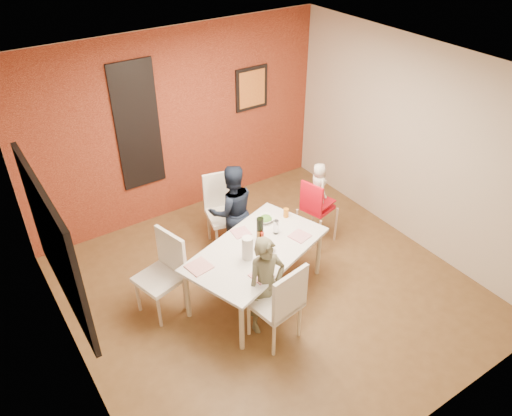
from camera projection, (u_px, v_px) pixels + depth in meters
ground at (269, 290)px, 6.16m from camera, size 4.50×4.50×0.00m
ceiling at (274, 76)px, 4.65m from camera, size 4.50×4.50×0.02m
wall_back at (178, 125)px, 6.96m from camera, size 4.50×0.02×2.70m
wall_front at (439, 329)px, 3.86m from camera, size 4.50×0.02×2.70m
wall_left at (62, 275)px, 4.37m from camera, size 0.02×4.50×2.70m
wall_right at (413, 146)px, 6.44m from camera, size 0.02×4.50×2.70m
brick_accent_wall at (179, 126)px, 6.94m from camera, size 4.50×0.02×2.70m
picture_window_frame at (54, 244)px, 4.41m from camera, size 0.05×1.70×1.30m
picture_window_pane at (56, 244)px, 4.42m from camera, size 0.02×1.55×1.15m
glassblock_strip at (138, 126)px, 6.57m from camera, size 0.55×0.03×1.70m
glassblock_surround at (138, 127)px, 6.57m from camera, size 0.60×0.03×1.76m
art_print_frame at (252, 88)px, 7.32m from camera, size 0.54×0.03×0.64m
art_print_canvas at (252, 89)px, 7.31m from camera, size 0.44×0.01×0.54m
dining_table at (256, 252)px, 5.75m from camera, size 1.90×1.43×0.70m
chair_near at (281, 301)px, 5.19m from camera, size 0.55×0.55×1.03m
chair_far at (224, 206)px, 6.67m from camera, size 0.57×0.57×1.02m
chair_left at (164, 269)px, 5.63m from camera, size 0.57×0.57×1.00m
high_chair at (316, 207)px, 6.62m from camera, size 0.50×0.50×0.99m
child_near at (266, 286)px, 5.33m from camera, size 0.47×0.32×1.22m
child_far at (232, 211)px, 6.45m from camera, size 0.73×0.63×1.29m
toddler at (318, 186)px, 6.47m from camera, size 0.26×0.35×0.64m
plate_near_left at (261, 276)px, 5.32m from camera, size 0.23×0.23×0.01m
plate_far_mid at (241, 232)px, 5.96m from camera, size 0.22×0.22×0.01m
plate_near_right at (300, 236)px, 5.90m from camera, size 0.25×0.25×0.01m
plate_far_left at (199, 267)px, 5.44m from camera, size 0.28×0.28×0.01m
salad_bowl_a at (265, 248)px, 5.67m from camera, size 0.23×0.23×0.05m
salad_bowl_b at (266, 219)px, 6.15m from camera, size 0.23×0.23×0.05m
wine_bottle at (260, 229)px, 5.76m from camera, size 0.08×0.08×0.31m
wine_glass_a at (264, 249)px, 5.54m from camera, size 0.07×0.07×0.20m
wine_glass_b at (276, 227)px, 5.90m from camera, size 0.06×0.06×0.18m
paper_towel_roll at (247, 248)px, 5.50m from camera, size 0.12×0.12×0.28m
condiment_red at (262, 238)px, 5.76m from camera, size 0.04×0.04×0.15m
condiment_green at (259, 235)px, 5.81m from camera, size 0.04×0.04×0.14m
condiment_brown at (258, 237)px, 5.76m from camera, size 0.04×0.04×0.15m
sippy_cup at (286, 213)px, 6.21m from camera, size 0.07×0.07×0.12m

